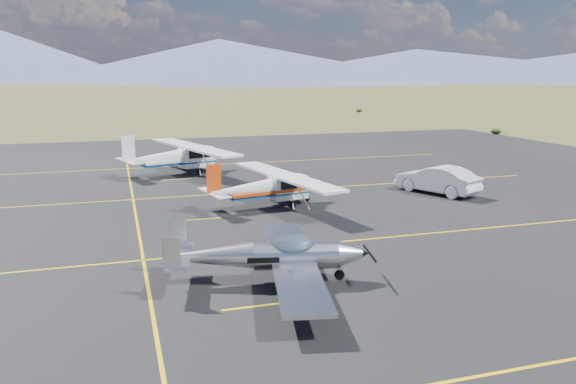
{
  "coord_description": "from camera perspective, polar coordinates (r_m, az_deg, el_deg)",
  "views": [
    {
      "loc": [
        -6.73,
        -19.19,
        7.03
      ],
      "look_at": [
        0.8,
        5.24,
        1.6
      ],
      "focal_mm": 35.0,
      "sensor_mm": 36.0,
      "label": 1
    }
  ],
  "objects": [
    {
      "name": "ground",
      "position": [
        21.52,
        2.09,
        -7.09
      ],
      "size": [
        1600.0,
        1600.0,
        0.0
      ],
      "primitive_type": "plane",
      "color": "#383D1C",
      "rests_on": "ground"
    },
    {
      "name": "apron",
      "position": [
        27.94,
        -2.64,
        -2.59
      ],
      "size": [
        72.0,
        72.0,
        0.02
      ],
      "primitive_type": "cube",
      "color": "black",
      "rests_on": "ground"
    },
    {
      "name": "aircraft_low_wing",
      "position": [
        19.16,
        -1.59,
        -6.48
      ],
      "size": [
        6.75,
        9.29,
        2.01
      ],
      "rotation": [
        0.0,
        0.0,
        -0.2
      ],
      "color": "silver",
      "rests_on": "apron"
    },
    {
      "name": "aircraft_cessna",
      "position": [
        29.83,
        -1.98,
        0.59
      ],
      "size": [
        6.38,
        10.09,
        2.55
      ],
      "rotation": [
        0.0,
        0.0,
        0.21
      ],
      "color": "white",
      "rests_on": "apron"
    },
    {
      "name": "aircraft_plain",
      "position": [
        40.37,
        -11.06,
        3.62
      ],
      "size": [
        7.91,
        11.5,
        2.94
      ],
      "rotation": [
        0.0,
        0.0,
        0.31
      ],
      "color": "white",
      "rests_on": "apron"
    },
    {
      "name": "sedan",
      "position": [
        34.46,
        14.93,
        1.23
      ],
      "size": [
        3.7,
        5.29,
        1.65
      ],
      "primitive_type": "imported",
      "rotation": [
        0.0,
        0.0,
        3.58
      ],
      "color": "white",
      "rests_on": "apron"
    }
  ]
}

